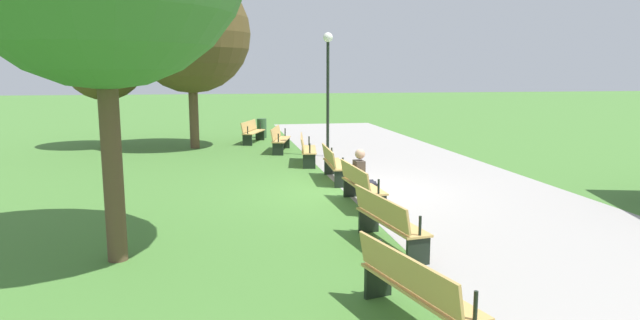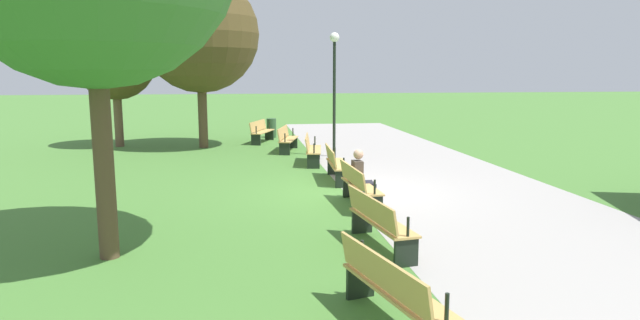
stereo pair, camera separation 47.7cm
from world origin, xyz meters
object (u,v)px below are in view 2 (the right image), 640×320
at_px(bench_4, 358,185).
at_px(lamp_post, 334,71).
at_px(bench_2, 312,149).
at_px(tree_1, 200,34).
at_px(bench_0, 261,131).
at_px(bench_5, 378,220).
at_px(tree_0, 115,60).
at_px(person_seated, 361,175).
at_px(bench_1, 287,138).
at_px(bench_3, 336,163).
at_px(bench_6, 391,288).
at_px(trash_bin, 271,128).

distance_m(bench_4, lamp_post, 7.38).
distance_m(bench_2, tree_1, 6.73).
distance_m(bench_0, bench_5, 13.87).
relative_size(tree_0, tree_1, 0.75).
distance_m(bench_5, person_seated, 3.11).
xyz_separation_m(bench_5, person_seated, (-3.07, 0.41, 0.16)).
height_order(bench_1, bench_4, same).
relative_size(bench_2, bench_3, 1.01).
relative_size(bench_6, tree_1, 0.31).
xyz_separation_m(bench_0, bench_5, (13.80, 1.37, 0.00)).
bearing_deg(bench_0, lamp_post, 49.77).
relative_size(bench_2, tree_1, 0.31).
distance_m(bench_2, tree_0, 8.94).
bearing_deg(tree_0, bench_6, 21.27).
bearing_deg(person_seated, bench_0, -173.42).
relative_size(bench_1, lamp_post, 0.48).
bearing_deg(lamp_post, tree_1, -122.53).
relative_size(bench_0, person_seated, 1.63).
distance_m(tree_1, lamp_post, 5.57).
bearing_deg(bench_3, tree_1, -148.30).
xyz_separation_m(bench_1, tree_0, (-2.28, -6.29, 2.81)).
height_order(person_seated, tree_1, tree_1).
relative_size(bench_0, bench_6, 0.99).
bearing_deg(tree_0, person_seated, 35.06).
distance_m(bench_2, trash_bin, 7.12).
xyz_separation_m(bench_4, person_seated, (-0.29, 0.13, 0.16)).
bearing_deg(bench_5, person_seated, 163.87).
xyz_separation_m(tree_0, lamp_post, (3.67, 7.79, -0.42)).
distance_m(bench_0, tree_1, 4.52).
bearing_deg(trash_bin, bench_2, 6.95).
distance_m(bench_0, tree_0, 6.16).
height_order(bench_0, bench_1, same).
xyz_separation_m(bench_2, bench_5, (8.38, 0.00, 0.00)).
distance_m(bench_1, bench_6, 13.87).
height_order(person_seated, tree_0, tree_0).
bearing_deg(lamp_post, person_seated, -4.64).
xyz_separation_m(bench_3, bench_6, (8.33, -0.83, 0.00)).
distance_m(bench_0, bench_3, 8.37).
bearing_deg(lamp_post, bench_0, -150.25).
xyz_separation_m(bench_1, tree_1, (-1.52, -3.05, 3.76)).
height_order(bench_0, tree_1, tree_1).
distance_m(bench_6, trash_bin, 18.19).
relative_size(bench_4, trash_bin, 2.31).
height_order(bench_1, bench_5, same).
relative_size(bench_3, trash_bin, 2.31).
xyz_separation_m(bench_2, tree_1, (-4.26, -3.60, 3.76)).
height_order(bench_4, bench_5, same).
bearing_deg(bench_0, bench_5, 25.70).
xyz_separation_m(bench_4, bench_5, (2.79, -0.28, 0.00)).
distance_m(tree_0, lamp_post, 8.62).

